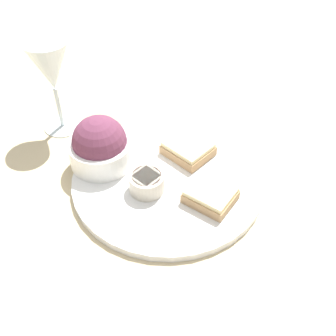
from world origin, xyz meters
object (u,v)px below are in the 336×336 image
cheese_toast_near (188,149)px  sauce_ramekin (147,182)px  salad_bowl (100,146)px  cheese_toast_far (210,195)px  wine_glass (50,69)px

cheese_toast_near → sauce_ramekin: bearing=-63.9°
salad_bowl → cheese_toast_far: salad_bowl is taller
salad_bowl → cheese_toast_near: (0.05, 0.15, -0.02)m
sauce_ramekin → cheese_toast_near: bearing=116.1°
wine_glass → sauce_ramekin: bearing=18.8°
cheese_toast_near → wine_glass: (-0.20, -0.19, 0.11)m
sauce_ramekin → cheese_toast_near: size_ratio=0.60×
cheese_toast_near → cheese_toast_far: size_ratio=1.02×
sauce_ramekin → cheese_toast_far: sauce_ramekin is taller
salad_bowl → cheese_toast_far: 0.22m
cheese_toast_near → wine_glass: bearing=-136.3°
sauce_ramekin → cheese_toast_far: (0.07, 0.09, -0.01)m
cheese_toast_far → salad_bowl: bearing=-141.3°
sauce_ramekin → cheese_toast_far: bearing=51.8°
wine_glass → cheese_toast_near: bearing=43.7°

